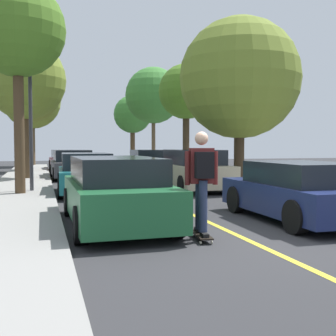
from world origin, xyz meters
name	(u,v)px	position (x,y,z in m)	size (l,w,h in m)	color
ground	(244,238)	(0.00, 0.00, 0.00)	(80.00, 80.00, 0.00)	#2D2D30
center_line	(175,207)	(0.00, 4.00, 0.00)	(0.12, 39.20, 0.01)	gold
parked_car_left_nearest	(115,191)	(-1.95, 1.85, 0.69)	(1.87, 4.35, 1.39)	#1E5B33
parked_car_left_near	(86,173)	(-1.95, 7.83, 0.68)	(1.98, 4.10, 1.36)	#196066
parked_car_left_far	(72,165)	(-1.95, 14.68, 0.68)	(2.06, 4.58, 1.40)	#38383D
parked_car_left_farthest	(65,160)	(-1.96, 21.53, 0.65)	(1.96, 4.71, 1.33)	maroon
parked_car_right_nearest	(299,192)	(1.95, 1.27, 0.63)	(2.01, 4.04, 1.27)	navy
parked_car_right_near	(194,170)	(1.95, 7.91, 0.73)	(1.99, 4.16, 1.47)	#BCAD89
parked_car_right_far	(148,163)	(1.95, 14.85, 0.68)	(1.97, 4.24, 1.40)	#196066
street_tree_left_nearest	(17,30)	(-4.03, 7.28, 5.15)	(2.93, 2.93, 6.52)	#4C3823
street_tree_left_near	(25,80)	(-4.03, 13.73, 4.57)	(3.61, 3.61, 6.27)	#4C3823
street_tree_left_far	(29,90)	(-4.03, 20.62, 4.97)	(3.89, 3.89, 6.79)	brown
street_tree_left_farthest	(32,101)	(-4.03, 27.47, 5.03)	(4.30, 4.30, 7.06)	brown
street_tree_right_nearest	(240,79)	(4.03, 8.46, 4.21)	(4.67, 4.67, 6.42)	#3D2D1E
street_tree_right_near	(186,92)	(4.03, 14.85, 4.44)	(2.93, 2.93, 5.82)	#3D2D1E
street_tree_right_far	(153,96)	(4.03, 21.75, 5.04)	(3.86, 3.86, 6.84)	brown
street_tree_right_farthest	(132,115)	(4.03, 28.78, 4.22)	(3.18, 3.18, 5.70)	#4C3823
streetlamp	(30,85)	(-3.70, 7.98, 3.58)	(0.36, 0.24, 6.07)	#38383D
skateboard	(201,235)	(-0.75, 0.11, 0.09)	(0.32, 0.86, 0.10)	black
skateboarder	(202,176)	(-0.76, 0.08, 1.11)	(0.59, 0.71, 1.76)	black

